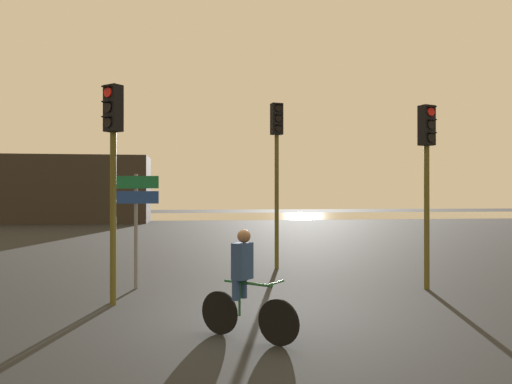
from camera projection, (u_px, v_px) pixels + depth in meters
The scene contains 8 objects.
ground_plane at pixel (264, 316), 8.76m from camera, with size 120.00×120.00×0.00m, color black.
water_strip at pixel (205, 216), 48.30m from camera, with size 80.00×16.00×0.01m, color #9E937F.
distant_building at pixel (60, 189), 37.00m from camera, with size 12.88×4.00×4.97m, color #2D2823.
traffic_light_near_right at pixel (427, 161), 11.21m from camera, with size 0.38×0.40×4.14m.
traffic_light_near_left at pixel (113, 152), 9.63m from camera, with size 0.41×0.42×4.25m.
traffic_light_center at pixel (277, 154), 14.34m from camera, with size 0.36×0.38×4.75m.
direction_sign_post at pixel (135, 209), 11.24m from camera, with size 1.07×0.31×2.60m.
cyclist at pixel (244, 284), 7.36m from camera, with size 1.32×1.15×1.62m.
Camera 1 is at (-1.24, -8.68, 2.14)m, focal length 35.00 mm.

